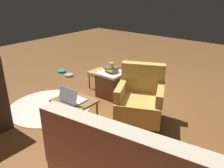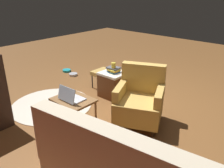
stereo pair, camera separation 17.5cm
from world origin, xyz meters
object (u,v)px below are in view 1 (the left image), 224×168
(armchair, at_px, (140,100))
(laptop_desk, at_px, (75,104))
(yellow_mug, at_px, (111,65))
(pet_bowl_steel, at_px, (69,75))
(book_stack_hamper, at_px, (112,70))
(wicker_hamper, at_px, (112,84))
(laptop, at_px, (72,98))
(ottoman, at_px, (101,74))
(tv_remote, at_px, (110,69))
(pet_bowl_teal, at_px, (62,71))

(armchair, xyz_separation_m, laptop_desk, (0.59, 0.79, 0.06))
(yellow_mug, bearing_deg, laptop_desk, 103.61)
(yellow_mug, distance_m, pet_bowl_steel, 1.60)
(armchair, relative_size, book_stack_hamper, 3.75)
(armchair, xyz_separation_m, wicker_hamper, (0.90, -0.43, -0.12))
(armchair, distance_m, laptop, 1.03)
(laptop_desk, bearing_deg, ottoman, -62.54)
(armchair, bearing_deg, yellow_mug, -24.56)
(ottoman, height_order, pet_bowl_steel, ottoman)
(ottoman, bearing_deg, wicker_hamper, 157.45)
(wicker_hamper, bearing_deg, tv_remote, -38.66)
(book_stack_hamper, xyz_separation_m, pet_bowl_teal, (1.78, -0.28, -0.50))
(tv_remote, bearing_deg, yellow_mug, 159.61)
(wicker_hamper, height_order, pet_bowl_teal, wicker_hamper)
(wicker_hamper, relative_size, ottoman, 1.20)
(laptop_desk, height_order, pet_bowl_steel, laptop_desk)
(armchair, xyz_separation_m, pet_bowl_teal, (2.68, -0.71, -0.34))
(laptop, xyz_separation_m, ottoman, (0.72, -1.43, -0.22))
(yellow_mug, height_order, ottoman, yellow_mug)
(armchair, distance_m, pet_bowl_steel, 2.45)
(laptop_desk, height_order, ottoman, laptop_desk)
(laptop_desk, bearing_deg, laptop, 91.31)
(laptop_desk, xyz_separation_m, ottoman, (0.72, -1.38, -0.11))
(laptop, bearing_deg, armchair, -125.56)
(book_stack_hamper, xyz_separation_m, ottoman, (0.41, -0.17, -0.22))
(armchair, height_order, yellow_mug, armchair)
(wicker_hamper, relative_size, pet_bowl_teal, 2.40)
(yellow_mug, bearing_deg, book_stack_hamper, -54.15)
(laptop, bearing_deg, pet_bowl_teal, -36.27)
(laptop, bearing_deg, book_stack_hamper, -76.19)
(laptop, bearing_deg, ottoman, -63.19)
(yellow_mug, bearing_deg, tv_remote, -41.57)
(armchair, relative_size, laptop_desk, 1.59)
(ottoman, bearing_deg, laptop, 116.81)
(laptop_desk, distance_m, laptop, 0.11)
(wicker_hamper, relative_size, tv_remote, 3.00)
(armchair, xyz_separation_m, yellow_mug, (0.88, -0.40, 0.26))
(armchair, relative_size, wicker_hamper, 1.86)
(laptop, height_order, pet_bowl_steel, laptop)
(laptop, height_order, book_stack_hamper, laptop)
(wicker_hamper, xyz_separation_m, ottoman, (0.41, -0.17, 0.07))
(yellow_mug, height_order, pet_bowl_teal, yellow_mug)
(ottoman, bearing_deg, armchair, 155.45)
(ottoman, relative_size, pet_bowl_steel, 2.00)
(armchair, distance_m, tv_remote, 1.13)
(ottoman, bearing_deg, laptop_desk, 117.46)
(ottoman, relative_size, pet_bowl_teal, 2.00)
(pet_bowl_teal, bearing_deg, laptop_desk, 144.47)
(laptop_desk, relative_size, pet_bowl_steel, 2.80)
(laptop_desk, distance_m, book_stack_hamper, 1.26)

